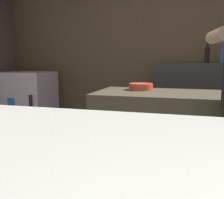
% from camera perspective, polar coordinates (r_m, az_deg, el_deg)
% --- Properties ---
extents(wall_back, '(5.20, 0.10, 2.70)m').
position_cam_1_polar(wall_back, '(3.51, 16.64, 11.62)').
color(wall_back, brown).
rests_on(wall_back, ground).
extents(back_shelf, '(0.84, 0.36, 1.11)m').
position_cam_1_polar(back_shelf, '(3.27, 16.62, -2.10)').
color(back_shelf, '#393D3C').
rests_on(back_shelf, ground).
extents(mini_fridge, '(0.59, 0.58, 0.99)m').
position_cam_1_polar(mini_fridge, '(3.73, -17.45, -1.84)').
color(mini_fridge, white).
rests_on(mini_fridge, ground).
extents(mixing_bowl, '(0.19, 0.19, 0.05)m').
position_cam_1_polar(mixing_bowl, '(2.17, 6.33, 2.82)').
color(mixing_bowl, '#D24B33').
rests_on(mixing_bowl, prep_counter).
extents(bottle_hot_sauce, '(0.07, 0.07, 0.25)m').
position_cam_1_polar(bottle_hot_sauce, '(3.21, 23.04, 9.08)').
color(bottle_hot_sauce, '#3B5C95').
rests_on(bottle_hot_sauce, back_shelf).
extents(bottle_olive_oil, '(0.06, 0.06, 0.25)m').
position_cam_1_polar(bottle_olive_oil, '(3.18, 20.08, 9.29)').
color(bottle_olive_oil, black).
rests_on(bottle_olive_oil, back_shelf).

